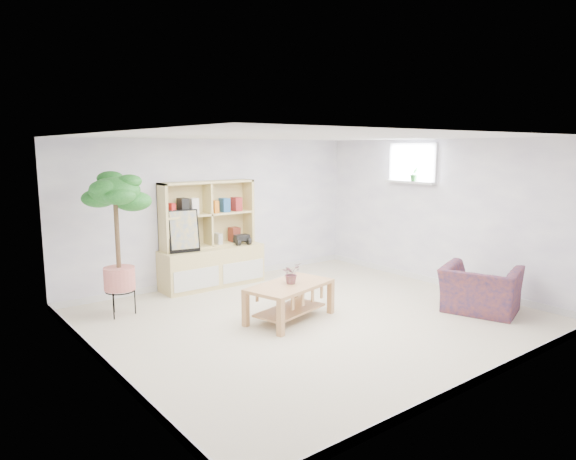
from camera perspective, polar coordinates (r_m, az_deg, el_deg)
floor at (r=7.02m, az=2.75°, el=-9.66°), size 5.50×5.00×0.01m
ceiling at (r=6.65m, az=2.91°, el=10.33°), size 5.50×5.00×0.01m
walls at (r=6.73m, az=2.83°, el=0.06°), size 5.51×5.01×2.40m
baseboard at (r=7.00m, az=2.75°, el=-9.27°), size 5.50×5.00×0.10m
window at (r=9.04m, az=13.67°, el=7.23°), size 0.10×0.98×0.68m
window_sill at (r=9.01m, az=13.36°, el=5.20°), size 0.14×1.00×0.04m
storage_unit at (r=8.45m, az=-8.51°, el=-0.49°), size 1.72×0.58×1.72m
poster at (r=8.13m, az=-11.52°, el=-0.12°), size 0.49×0.19×0.66m
toy_truck at (r=8.68m, az=-5.19°, el=-0.99°), size 0.38×0.28×0.19m
coffee_table at (r=6.85m, az=0.20°, el=-7.98°), size 1.31×0.92×0.48m
table_plant at (r=6.79m, az=0.35°, el=-4.83°), size 0.28×0.26×0.27m
floor_tree at (r=7.22m, az=-18.40°, el=-1.56°), size 0.92×0.92×1.96m
armchair at (r=7.60m, az=20.61°, el=-5.89°), size 1.14×1.22×0.73m
sill_plant at (r=8.95m, az=13.80°, el=6.06°), size 0.16×0.14×0.24m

